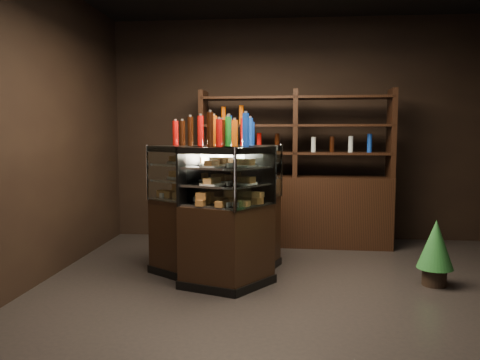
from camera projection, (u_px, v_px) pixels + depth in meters
name	position (u px, v px, depth m)	size (l,w,h in m)	color
ground	(301.00, 300.00, 4.08)	(5.00, 5.00, 0.00)	black
room_shell	(304.00, 74.00, 3.89)	(5.02, 5.02, 3.01)	black
display_case	(222.00, 233.00, 4.71)	(1.40, 1.36, 1.33)	black
food_display	(221.00, 177.00, 4.65)	(1.03, 1.14, 0.42)	#C99048
bottles_top	(221.00, 132.00, 4.61)	(0.87, 1.00, 0.30)	#D8590A
potted_conifer	(436.00, 243.00, 4.43)	(0.34, 0.34, 0.72)	black
back_shelving	(295.00, 199.00, 6.05)	(2.46, 0.50, 2.00)	black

